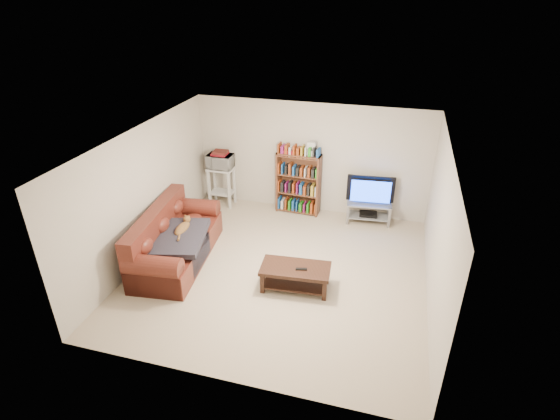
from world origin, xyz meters
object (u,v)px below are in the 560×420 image
(tv_stand, at_px, (369,209))
(sofa, at_px, (173,243))
(bookshelf, at_px, (298,183))
(coffee_table, at_px, (295,273))

(tv_stand, bearing_deg, sofa, -149.70)
(tv_stand, relative_size, bookshelf, 0.69)
(sofa, relative_size, tv_stand, 2.55)
(sofa, relative_size, bookshelf, 1.77)
(tv_stand, bearing_deg, bookshelf, 171.92)
(bookshelf, bearing_deg, sofa, -122.42)
(sofa, bearing_deg, bookshelf, 47.85)
(coffee_table, height_order, tv_stand, tv_stand)
(coffee_table, relative_size, tv_stand, 1.25)
(sofa, xyz_separation_m, coffee_table, (2.35, -0.24, -0.05))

